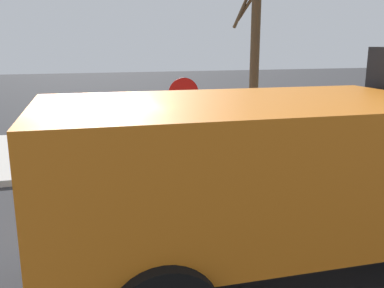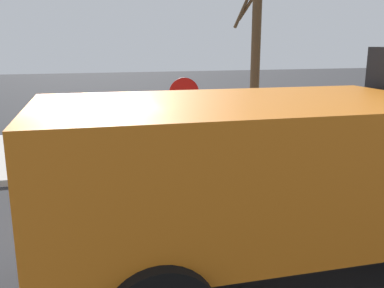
% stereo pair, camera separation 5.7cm
% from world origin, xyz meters
% --- Properties ---
extents(ground_plane, '(80.00, 80.00, 0.00)m').
position_xyz_m(ground_plane, '(0.00, 0.00, 0.00)').
color(ground_plane, '#2D2D30').
extents(sidewalk_curb, '(36.00, 5.00, 0.15)m').
position_xyz_m(sidewalk_curb, '(0.00, 6.50, 0.07)').
color(sidewalk_curb, '#BCB7AD').
rests_on(sidewalk_curb, ground).
extents(fire_hydrant, '(0.25, 0.57, 0.92)m').
position_xyz_m(fire_hydrant, '(0.34, 5.64, 0.64)').
color(fire_hydrant, yellow).
rests_on(fire_hydrant, sidewalk_curb).
extents(loose_tire, '(1.21, 0.85, 1.15)m').
position_xyz_m(loose_tire, '(0.63, 5.50, 0.73)').
color(loose_tire, black).
rests_on(loose_tire, sidewalk_curb).
extents(stop_sign, '(0.76, 0.08, 2.09)m').
position_xyz_m(stop_sign, '(2.91, 4.54, 1.59)').
color(stop_sign, gray).
rests_on(stop_sign, sidewalk_curb).
extents(dump_truck_orange, '(7.05, 2.92, 3.00)m').
position_xyz_m(dump_truck_orange, '(3.51, -0.88, 1.61)').
color(dump_truck_orange, orange).
rests_on(dump_truck_orange, ground).
extents(bare_tree, '(1.12, 0.77, 5.58)m').
position_xyz_m(bare_tree, '(5.11, 5.33, 3.04)').
color(bare_tree, '#4C3823').
rests_on(bare_tree, sidewalk_curb).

